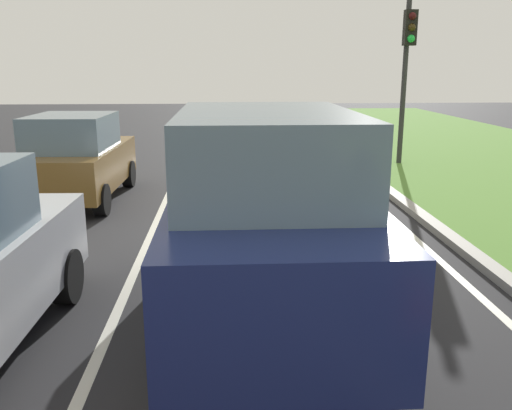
# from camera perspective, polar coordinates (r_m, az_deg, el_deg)

# --- Properties ---
(ground_plane) EXTENTS (60.00, 60.00, 0.00)m
(ground_plane) POSITION_cam_1_polar(r_m,az_deg,el_deg) (11.50, -5.93, 0.72)
(ground_plane) COLOR #262628
(lane_line_center) EXTENTS (0.12, 32.00, 0.01)m
(lane_line_center) POSITION_cam_1_polar(r_m,az_deg,el_deg) (11.56, -9.40, 0.68)
(lane_line_center) COLOR silver
(lane_line_center) RESTS_ON ground
(lane_line_right_edge) EXTENTS (0.12, 32.00, 0.01)m
(lane_line_right_edge) POSITION_cam_1_polar(r_m,az_deg,el_deg) (11.89, 11.68, 0.96)
(lane_line_right_edge) COLOR silver
(lane_line_right_edge) RESTS_ON ground
(curb_right) EXTENTS (0.24, 48.00, 0.12)m
(curb_right) POSITION_cam_1_polar(r_m,az_deg,el_deg) (12.01, 14.00, 1.24)
(curb_right) COLOR #9E9B93
(curb_right) RESTS_ON ground
(car_suv_ahead) EXTENTS (1.97, 4.50, 2.28)m
(car_suv_ahead) POSITION_cam_1_polar(r_m,az_deg,el_deg) (5.67, 0.97, -1.31)
(car_suv_ahead) COLOR navy
(car_suv_ahead) RESTS_ON ground
(car_hatchback_far) EXTENTS (1.82, 3.75, 1.78)m
(car_hatchback_far) POSITION_cam_1_polar(r_m,az_deg,el_deg) (11.65, -18.32, 4.67)
(car_hatchback_far) COLOR brown
(car_hatchback_far) RESTS_ON ground
(traffic_light_near_right) EXTENTS (0.32, 0.50, 4.47)m
(traffic_light_near_right) POSITION_cam_1_polar(r_m,az_deg,el_deg) (15.56, 15.61, 14.90)
(traffic_light_near_right) COLOR #2D2D2D
(traffic_light_near_right) RESTS_ON ground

